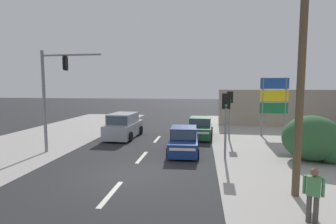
{
  "coord_description": "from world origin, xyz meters",
  "views": [
    {
      "loc": [
        3.28,
        -10.93,
        3.94
      ],
      "look_at": [
        1.34,
        4.0,
        2.45
      ],
      "focal_mm": 28.0,
      "sensor_mm": 36.0,
      "label": 1
    }
  ],
  "objects_px": {
    "pedestal_signal_far_median": "(230,107)",
    "shopping_plaza_sign": "(274,99)",
    "utility_pole_foreground_right": "(299,42)",
    "pedestal_signal_right_kerb": "(226,115)",
    "suv_oncoming_mid": "(124,126)",
    "hatchback_crossing_left": "(184,141)",
    "sedan_kerbside_parked": "(200,128)",
    "pedestrian_at_kerb": "(313,193)",
    "traffic_signal_mast": "(52,88)"
  },
  "relations": [
    {
      "from": "pedestal_signal_right_kerb",
      "to": "pedestal_signal_far_median",
      "type": "relative_size",
      "value": 1.0
    },
    {
      "from": "shopping_plaza_sign",
      "to": "suv_oncoming_mid",
      "type": "bearing_deg",
      "value": -170.32
    },
    {
      "from": "pedestal_signal_right_kerb",
      "to": "pedestal_signal_far_median",
      "type": "xyz_separation_m",
      "value": [
        0.74,
        5.2,
        0.0
      ]
    },
    {
      "from": "traffic_signal_mast",
      "to": "pedestal_signal_right_kerb",
      "type": "height_order",
      "value": "traffic_signal_mast"
    },
    {
      "from": "shopping_plaza_sign",
      "to": "suv_oncoming_mid",
      "type": "xyz_separation_m",
      "value": [
        -11.46,
        -1.95,
        -2.1
      ]
    },
    {
      "from": "pedestal_signal_right_kerb",
      "to": "hatchback_crossing_left",
      "type": "distance_m",
      "value": 3.04
    },
    {
      "from": "pedestrian_at_kerb",
      "to": "pedestal_signal_far_median",
      "type": "bearing_deg",
      "value": 95.63
    },
    {
      "from": "pedestal_signal_right_kerb",
      "to": "hatchback_crossing_left",
      "type": "relative_size",
      "value": 0.96
    },
    {
      "from": "pedestal_signal_right_kerb",
      "to": "suv_oncoming_mid",
      "type": "height_order",
      "value": "pedestal_signal_right_kerb"
    },
    {
      "from": "hatchback_crossing_left",
      "to": "sedan_kerbside_parked",
      "type": "bearing_deg",
      "value": 79.38
    },
    {
      "from": "suv_oncoming_mid",
      "to": "pedestrian_at_kerb",
      "type": "bearing_deg",
      "value": -51.8
    },
    {
      "from": "traffic_signal_mast",
      "to": "pedestrian_at_kerb",
      "type": "height_order",
      "value": "traffic_signal_mast"
    },
    {
      "from": "traffic_signal_mast",
      "to": "sedan_kerbside_parked",
      "type": "height_order",
      "value": "traffic_signal_mast"
    },
    {
      "from": "pedestal_signal_far_median",
      "to": "pedestrian_at_kerb",
      "type": "xyz_separation_m",
      "value": [
        1.16,
        -11.77,
        -1.49
      ]
    },
    {
      "from": "shopping_plaza_sign",
      "to": "suv_oncoming_mid",
      "type": "height_order",
      "value": "shopping_plaza_sign"
    },
    {
      "from": "suv_oncoming_mid",
      "to": "sedan_kerbside_parked",
      "type": "distance_m",
      "value": 5.88
    },
    {
      "from": "pedestal_signal_far_median",
      "to": "shopping_plaza_sign",
      "type": "distance_m",
      "value": 3.97
    },
    {
      "from": "utility_pole_foreground_right",
      "to": "pedestrian_at_kerb",
      "type": "height_order",
      "value": "utility_pole_foreground_right"
    },
    {
      "from": "pedestal_signal_far_median",
      "to": "traffic_signal_mast",
      "type": "bearing_deg",
      "value": -154.29
    },
    {
      "from": "pedestrian_at_kerb",
      "to": "suv_oncoming_mid",
      "type": "bearing_deg",
      "value": 128.2
    },
    {
      "from": "shopping_plaza_sign",
      "to": "sedan_kerbside_parked",
      "type": "height_order",
      "value": "shopping_plaza_sign"
    },
    {
      "from": "sedan_kerbside_parked",
      "to": "pedestal_signal_right_kerb",
      "type": "bearing_deg",
      "value": -76.75
    },
    {
      "from": "pedestal_signal_far_median",
      "to": "shopping_plaza_sign",
      "type": "relative_size",
      "value": 0.77
    },
    {
      "from": "utility_pole_foreground_right",
      "to": "pedestal_signal_right_kerb",
      "type": "height_order",
      "value": "utility_pole_foreground_right"
    },
    {
      "from": "utility_pole_foreground_right",
      "to": "pedestal_signal_far_median",
      "type": "relative_size",
      "value": 2.86
    },
    {
      "from": "utility_pole_foreground_right",
      "to": "pedestrian_at_kerb",
      "type": "relative_size",
      "value": 6.24
    },
    {
      "from": "sedan_kerbside_parked",
      "to": "traffic_signal_mast",
      "type": "bearing_deg",
      "value": -145.63
    },
    {
      "from": "shopping_plaza_sign",
      "to": "hatchback_crossing_left",
      "type": "height_order",
      "value": "shopping_plaza_sign"
    },
    {
      "from": "sedan_kerbside_parked",
      "to": "shopping_plaza_sign",
      "type": "bearing_deg",
      "value": 10.37
    },
    {
      "from": "shopping_plaza_sign",
      "to": "suv_oncoming_mid",
      "type": "relative_size",
      "value": 1.0
    },
    {
      "from": "pedestrian_at_kerb",
      "to": "shopping_plaza_sign",
      "type": "bearing_deg",
      "value": 80.08
    },
    {
      "from": "utility_pole_foreground_right",
      "to": "hatchback_crossing_left",
      "type": "distance_m",
      "value": 8.47
    },
    {
      "from": "sedan_kerbside_parked",
      "to": "pedestrian_at_kerb",
      "type": "height_order",
      "value": "pedestrian_at_kerb"
    },
    {
      "from": "utility_pole_foreground_right",
      "to": "traffic_signal_mast",
      "type": "distance_m",
      "value": 12.9
    },
    {
      "from": "pedestal_signal_far_median",
      "to": "suv_oncoming_mid",
      "type": "distance_m",
      "value": 8.08
    },
    {
      "from": "pedestal_signal_far_median",
      "to": "suv_oncoming_mid",
      "type": "relative_size",
      "value": 0.78
    },
    {
      "from": "sedan_kerbside_parked",
      "to": "pedestrian_at_kerb",
      "type": "bearing_deg",
      "value": -75.24
    },
    {
      "from": "utility_pole_foreground_right",
      "to": "shopping_plaza_sign",
      "type": "relative_size",
      "value": 2.21
    },
    {
      "from": "traffic_signal_mast",
      "to": "shopping_plaza_sign",
      "type": "relative_size",
      "value": 1.3
    },
    {
      "from": "utility_pole_foreground_right",
      "to": "suv_oncoming_mid",
      "type": "bearing_deg",
      "value": 133.63
    },
    {
      "from": "hatchback_crossing_left",
      "to": "pedestrian_at_kerb",
      "type": "distance_m",
      "value": 8.6
    },
    {
      "from": "utility_pole_foreground_right",
      "to": "pedestal_signal_right_kerb",
      "type": "xyz_separation_m",
      "value": [
        -1.96,
        4.62,
        -3.04
      ]
    },
    {
      "from": "traffic_signal_mast",
      "to": "suv_oncoming_mid",
      "type": "height_order",
      "value": "traffic_signal_mast"
    },
    {
      "from": "pedestal_signal_right_kerb",
      "to": "shopping_plaza_sign",
      "type": "bearing_deg",
      "value": 58.48
    },
    {
      "from": "traffic_signal_mast",
      "to": "shopping_plaza_sign",
      "type": "xyz_separation_m",
      "value": [
        14.21,
        6.89,
        -0.85
      ]
    },
    {
      "from": "hatchback_crossing_left",
      "to": "sedan_kerbside_parked",
      "type": "distance_m",
      "value": 5.07
    },
    {
      "from": "utility_pole_foreground_right",
      "to": "hatchback_crossing_left",
      "type": "xyz_separation_m",
      "value": [
        -4.29,
        5.54,
        -4.75
      ]
    },
    {
      "from": "pedestal_signal_far_median",
      "to": "pedestrian_at_kerb",
      "type": "relative_size",
      "value": 2.18
    },
    {
      "from": "pedestal_signal_right_kerb",
      "to": "pedestrian_at_kerb",
      "type": "distance_m",
      "value": 6.99
    },
    {
      "from": "pedestal_signal_far_median",
      "to": "sedan_kerbside_parked",
      "type": "relative_size",
      "value": 0.83
    }
  ]
}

